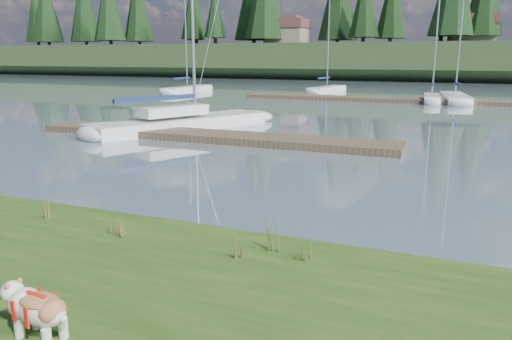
% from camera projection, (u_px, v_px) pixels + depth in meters
% --- Properties ---
extents(ground, '(200.00, 200.00, 0.00)m').
position_uv_depth(ground, '(383.00, 102.00, 38.35)').
color(ground, gray).
rests_on(ground, ground).
extents(ridge, '(200.00, 20.00, 5.00)m').
position_uv_depth(ridge, '(429.00, 62.00, 76.42)').
color(ridge, '#1F3218').
rests_on(ridge, ground).
extents(bulldog, '(0.99, 0.47, 0.59)m').
position_uv_depth(bulldog, '(37.00, 307.00, 5.55)').
color(bulldog, silver).
rests_on(bulldog, bank).
extents(sailboat_main, '(6.14, 10.25, 14.72)m').
position_uv_depth(sailboat_main, '(194.00, 119.00, 24.24)').
color(sailboat_main, silver).
rests_on(sailboat_main, ground).
extents(dock_near, '(16.00, 2.00, 0.30)m').
position_uv_depth(dock_near, '(208.00, 136.00, 20.96)').
color(dock_near, '#4C3D2C').
rests_on(dock_near, ground).
extents(dock_far, '(26.00, 2.20, 0.30)m').
position_uv_depth(dock_far, '(410.00, 100.00, 37.56)').
color(dock_far, '#4C3D2C').
rests_on(dock_far, ground).
extents(sailboat_bg_0, '(1.66, 7.92, 11.46)m').
position_uv_depth(sailboat_bg_0, '(191.00, 89.00, 48.33)').
color(sailboat_bg_0, silver).
rests_on(sailboat_bg_0, ground).
extents(sailboat_bg_1, '(2.51, 6.94, 10.30)m').
position_uv_depth(sailboat_bg_1, '(329.00, 89.00, 48.07)').
color(sailboat_bg_1, silver).
rests_on(sailboat_bg_1, ground).
extents(sailboat_bg_2, '(1.58, 5.64, 8.63)m').
position_uv_depth(sailboat_bg_2, '(432.00, 97.00, 38.01)').
color(sailboat_bg_2, silver).
rests_on(sailboat_bg_2, ground).
extents(sailboat_bg_3, '(2.77, 8.34, 12.01)m').
position_uv_depth(sailboat_bg_3, '(454.00, 97.00, 38.72)').
color(sailboat_bg_3, silver).
rests_on(sailboat_bg_3, ground).
extents(weed_0, '(0.17, 0.14, 0.52)m').
position_uv_depth(weed_0, '(114.00, 222.00, 8.84)').
color(weed_0, '#475B23').
rests_on(weed_0, bank).
extents(weed_1, '(0.17, 0.14, 0.40)m').
position_uv_depth(weed_1, '(120.00, 228.00, 8.69)').
color(weed_1, '#475B23').
rests_on(weed_1, bank).
extents(weed_2, '(0.17, 0.14, 0.73)m').
position_uv_depth(weed_2, '(271.00, 233.00, 8.05)').
color(weed_2, '#475B23').
rests_on(weed_2, bank).
extents(weed_3, '(0.17, 0.14, 0.58)m').
position_uv_depth(weed_3, '(43.00, 207.00, 9.64)').
color(weed_3, '#475B23').
rests_on(weed_3, bank).
extents(weed_4, '(0.17, 0.14, 0.51)m').
position_uv_depth(weed_4, '(237.00, 245.00, 7.78)').
color(weed_4, '#475B23').
rests_on(weed_4, bank).
extents(weed_5, '(0.17, 0.14, 0.53)m').
position_uv_depth(weed_5, '(304.00, 245.00, 7.74)').
color(weed_5, '#475B23').
rests_on(weed_5, bank).
extents(mud_lip, '(60.00, 0.50, 0.14)m').
position_uv_depth(mud_lip, '(134.00, 229.00, 9.95)').
color(mud_lip, '#33281C').
rests_on(mud_lip, ground).
extents(conifer_0, '(5.72, 5.72, 14.15)m').
position_uv_depth(conifer_0, '(108.00, 3.00, 89.54)').
color(conifer_0, '#382619').
rests_on(conifer_0, ridge).
extents(conifer_1, '(4.40, 4.40, 11.30)m').
position_uv_depth(conifer_1, '(193.00, 10.00, 87.77)').
color(conifer_1, '#382619').
rests_on(conifer_1, ridge).
extents(conifer_3, '(4.84, 4.84, 12.25)m').
position_uv_depth(conifer_3, '(365.00, 1.00, 77.23)').
color(conifer_3, '#382619').
rests_on(conifer_3, ridge).
extents(house_0, '(6.30, 5.30, 4.65)m').
position_uv_depth(house_0, '(287.00, 31.00, 80.96)').
color(house_0, gray).
rests_on(house_0, ridge).
extents(house_1, '(6.30, 5.30, 4.65)m').
position_uv_depth(house_1, '(474.00, 28.00, 71.28)').
color(house_1, gray).
rests_on(house_1, ridge).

